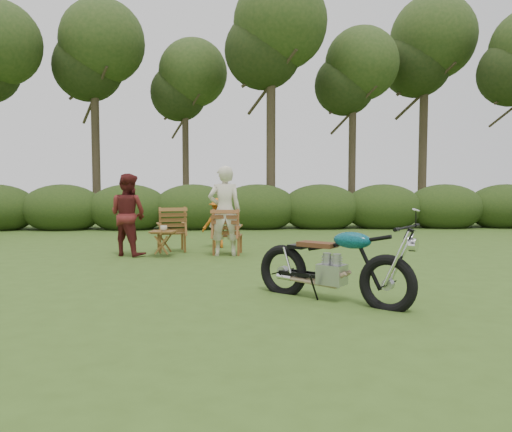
{
  "coord_description": "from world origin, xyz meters",
  "views": [
    {
      "loc": [
        -0.89,
        -6.56,
        1.48
      ],
      "look_at": [
        -0.44,
        1.7,
        0.9
      ],
      "focal_mm": 35.0,
      "sensor_mm": 36.0,
      "label": 1
    }
  ],
  "objects": [
    {
      "name": "ground",
      "position": [
        0.0,
        0.0,
        0.0
      ],
      "size": [
        80.0,
        80.0,
        0.0
      ],
      "primitive_type": "plane",
      "color": "#37531B",
      "rests_on": "ground"
    },
    {
      "name": "tree_line",
      "position": [
        0.5,
        9.74,
        3.81
      ],
      "size": [
        22.52,
        11.62,
        8.14
      ],
      "color": "#362B1D",
      "rests_on": "ground"
    },
    {
      "name": "motorcycle",
      "position": [
        0.38,
        -0.51,
        0.0
      ],
      "size": [
        2.05,
        1.88,
        1.15
      ],
      "primitive_type": null,
      "rotation": [
        0.0,
        0.0,
        -0.69
      ],
      "color": "#0A7C8D",
      "rests_on": "ground"
    },
    {
      "name": "lawn_chair_right",
      "position": [
        -0.92,
        3.49,
        0.0
      ],
      "size": [
        0.71,
        0.71,
        0.92
      ],
      "primitive_type": null,
      "rotation": [
        0.0,
        0.0,
        3.0
      ],
      "color": "brown",
      "rests_on": "ground"
    },
    {
      "name": "lawn_chair_left",
      "position": [
        -2.11,
        3.95,
        0.0
      ],
      "size": [
        0.77,
        0.77,
        0.94
      ],
      "primitive_type": null,
      "rotation": [
        0.0,
        0.0,
        3.36
      ],
      "color": "brown",
      "rests_on": "ground"
    },
    {
      "name": "side_table",
      "position": [
        -2.18,
        3.23,
        0.25
      ],
      "size": [
        0.54,
        0.47,
        0.51
      ],
      "primitive_type": null,
      "rotation": [
        0.0,
        0.0,
        -0.11
      ],
      "color": "brown",
      "rests_on": "ground"
    },
    {
      "name": "cup",
      "position": [
        -2.17,
        3.2,
        0.56
      ],
      "size": [
        0.15,
        0.15,
        0.11
      ],
      "primitive_type": "imported",
      "rotation": [
        0.0,
        0.0,
        -0.12
      ],
      "color": "beige",
      "rests_on": "side_table"
    },
    {
      "name": "adult_a",
      "position": [
        -0.98,
        3.28,
        0.0
      ],
      "size": [
        0.67,
        0.45,
        1.78
      ],
      "primitive_type": "imported",
      "rotation": [
        0.0,
        0.0,
        3.18
      ],
      "color": "beige",
      "rests_on": "ground"
    },
    {
      "name": "adult_b",
      "position": [
        -2.9,
        3.43,
        0.0
      ],
      "size": [
        0.99,
        0.92,
        1.63
      ],
      "primitive_type": "imported",
      "rotation": [
        0.0,
        0.0,
        2.64
      ],
      "color": "#591B19",
      "rests_on": "ground"
    },
    {
      "name": "child",
      "position": [
        -1.13,
        4.52,
        0.0
      ],
      "size": [
        0.77,
        0.53,
        1.11
      ],
      "primitive_type": "imported",
      "rotation": [
        0.0,
        0.0,
        3.32
      ],
      "color": "#BD5C11",
      "rests_on": "ground"
    }
  ]
}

